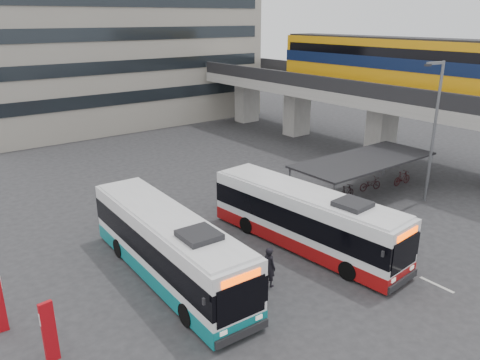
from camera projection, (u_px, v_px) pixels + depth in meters
ground at (300, 250)px, 23.58m from camera, size 120.00×120.00×0.00m
viaduct at (365, 79)px, 38.82m from camera, size 8.00×32.00×9.68m
bike_shelter at (363, 172)px, 30.13m from camera, size 10.00×4.00×2.54m
office_block at (109, 3)px, 49.92m from camera, size 30.00×15.00×25.00m
road_markings at (380, 258)px, 22.76m from camera, size 0.15×7.60×0.01m
bus_main at (305, 219)px, 23.54m from camera, size 3.37×11.14×3.24m
bus_teal at (168, 246)px, 20.66m from camera, size 2.75×11.21×3.29m
pedestrian at (269, 267)px, 20.20m from camera, size 0.45×0.67×1.83m
lamp_post at (434, 124)px, 28.23m from camera, size 1.53×0.44×8.73m
sign_totem_south at (49, 331)px, 15.61m from camera, size 0.50×0.19×2.30m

